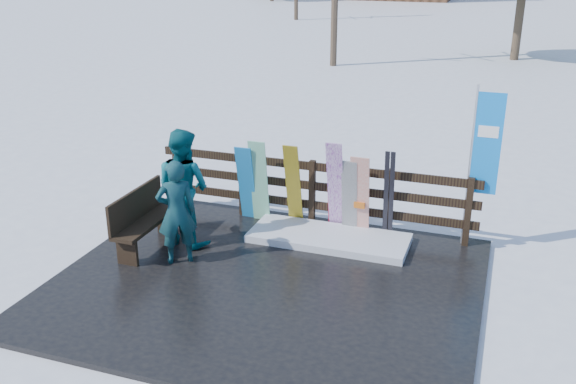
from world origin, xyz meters
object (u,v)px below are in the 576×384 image
at_px(snowboard_3, 336,187).
at_px(person_back, 183,187).
at_px(snowboard_5, 360,196).
at_px(bench, 143,218).
at_px(snowboard_1, 259,182).
at_px(snowboard_0, 246,183).
at_px(snowboard_2, 293,186).
at_px(snowboard_4, 349,198).
at_px(person_front, 177,212).
at_px(rental_flag, 483,150).

xyz_separation_m(snowboard_3, person_back, (-2.19, -1.15, 0.14)).
height_order(snowboard_3, snowboard_5, snowboard_3).
height_order(bench, snowboard_1, snowboard_1).
relative_size(snowboard_0, snowboard_2, 0.91).
relative_size(snowboard_4, person_back, 0.70).
height_order(snowboard_0, person_front, person_front).
distance_m(snowboard_4, person_front, 2.86).
bearing_deg(person_back, snowboard_1, -112.08).
height_order(snowboard_0, rental_flag, rental_flag).
bearing_deg(snowboard_2, person_front, -124.09).
xyz_separation_m(snowboard_3, snowboard_5, (0.41, 0.00, -0.11)).
bearing_deg(snowboard_3, rental_flag, 6.87).
bearing_deg(person_front, person_back, -107.17).
bearing_deg(snowboard_4, snowboard_3, 180.00).
bearing_deg(person_front, snowboard_4, -176.97).
height_order(snowboard_2, snowboard_3, snowboard_3).
bearing_deg(snowboard_1, snowboard_3, 0.00).
distance_m(snowboard_3, person_back, 2.48).
height_order(rental_flag, person_front, rental_flag).
height_order(snowboard_3, person_front, person_front).
relative_size(bench, snowboard_4, 1.13).
bearing_deg(snowboard_3, snowboard_1, 180.00).
distance_m(bench, rental_flag, 5.40).
xyz_separation_m(bench, person_front, (0.75, -0.24, 0.30)).
bearing_deg(snowboard_1, snowboard_0, 180.00).
bearing_deg(snowboard_0, rental_flag, 4.03).
xyz_separation_m(snowboard_0, snowboard_1, (0.24, 0.00, 0.06)).
bearing_deg(snowboard_0, person_front, -101.42).
xyz_separation_m(snowboard_1, snowboard_2, (0.62, 0.00, 0.00)).
bearing_deg(snowboard_1, snowboard_4, -0.00).
height_order(snowboard_2, rental_flag, rental_flag).
bearing_deg(rental_flag, snowboard_3, -173.13).
bearing_deg(rental_flag, snowboard_1, -175.71).
bearing_deg(snowboard_2, snowboard_4, -0.00).
distance_m(bench, snowboard_2, 2.54).
height_order(bench, snowboard_5, snowboard_5).
bearing_deg(snowboard_3, bench, -149.91).
distance_m(snowboard_2, snowboard_4, 0.98).
height_order(snowboard_1, snowboard_4, snowboard_1).
bearing_deg(snowboard_5, snowboard_3, -180.00).
height_order(bench, person_back, person_back).
relative_size(snowboard_2, person_back, 0.81).
xyz_separation_m(rental_flag, person_front, (-4.20, -2.08, -0.79)).
relative_size(bench, snowboard_2, 0.98).
distance_m(snowboard_1, rental_flag, 3.71).
distance_m(snowboard_2, rental_flag, 3.11).
relative_size(snowboard_3, snowboard_4, 1.25).
bearing_deg(person_back, person_front, 123.41).
relative_size(snowboard_3, person_front, 1.03).
relative_size(snowboard_2, person_front, 0.95).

